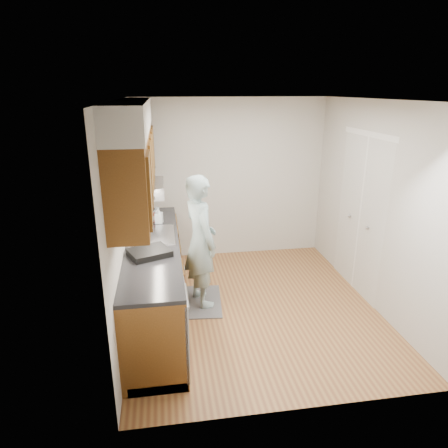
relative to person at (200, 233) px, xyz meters
name	(u,v)px	position (x,y,z in m)	size (l,w,h in m)	color
floor	(252,306)	(0.63, -0.19, -0.95)	(3.50, 3.50, 0.00)	olive
ceiling	(258,100)	(0.63, -0.19, 1.55)	(3.50, 3.50, 0.00)	white
wall_left	(124,218)	(-0.87, -0.19, 0.30)	(0.02, 3.50, 2.50)	#B6B3AA
wall_right	(374,206)	(2.13, -0.19, 0.30)	(0.02, 3.50, 2.50)	#B6B3AA
wall_back	(230,180)	(0.63, 1.56, 0.30)	(3.00, 0.02, 2.50)	#B6B3AA
counter	(155,277)	(-0.57, -0.19, -0.46)	(0.64, 2.80, 1.30)	brown
upper_cabinets	(135,154)	(-0.70, -0.15, 1.00)	(0.47, 2.80, 1.21)	brown
closet_door	(360,216)	(2.12, 0.11, 0.07)	(0.02, 1.22, 2.05)	silver
floor_mat	(202,301)	(0.00, 0.00, -0.95)	(0.49, 0.83, 0.02)	#5F5F61
person	(200,233)	(0.00, 0.00, 0.00)	(0.66, 0.44, 1.88)	#8BA6A9
soap_bottle_a	(141,213)	(-0.72, 0.56, 0.11)	(0.09, 0.09, 0.24)	silver
soap_bottle_b	(159,215)	(-0.49, 0.49, 0.09)	(0.09, 0.10, 0.21)	silver
soap_bottle_c	(157,212)	(-0.53, 0.72, 0.07)	(0.12, 0.12, 0.16)	silver
soda_can	(156,217)	(-0.54, 0.54, 0.05)	(0.07, 0.07, 0.12)	#B3201E
dish_rack	(149,252)	(-0.60, -0.58, 0.02)	(0.41, 0.34, 0.06)	black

